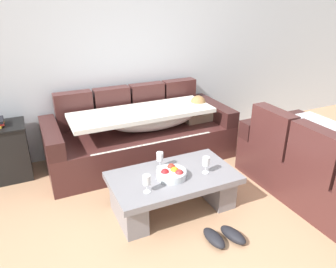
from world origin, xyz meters
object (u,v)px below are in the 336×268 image
(fruit_bowl, at_px, (172,173))
(couch_along_wall, at_px, (143,135))
(pair_of_shoes, at_px, (224,236))
(wine_glass_near_left, at_px, (147,181))
(wine_glass_far_back, at_px, (160,157))
(coffee_table, at_px, (173,187))
(wine_glass_near_right, at_px, (206,162))

(fruit_bowl, bearing_deg, couch_along_wall, 82.64)
(pair_of_shoes, bearing_deg, couch_along_wall, 92.54)
(wine_glass_near_left, distance_m, wine_glass_far_back, 0.44)
(couch_along_wall, relative_size, pair_of_shoes, 6.97)
(fruit_bowl, distance_m, wine_glass_far_back, 0.23)
(wine_glass_near_left, bearing_deg, coffee_table, 25.89)
(couch_along_wall, relative_size, wine_glass_near_left, 13.71)
(coffee_table, bearing_deg, couch_along_wall, 84.05)
(wine_glass_near_right, xyz_separation_m, wine_glass_far_back, (-0.36, 0.28, 0.00))
(couch_along_wall, bearing_deg, coffee_table, -95.95)
(couch_along_wall, bearing_deg, pair_of_shoes, -87.46)
(wine_glass_near_right, height_order, pair_of_shoes, wine_glass_near_right)
(wine_glass_near_right, bearing_deg, pair_of_shoes, -102.01)
(wine_glass_near_left, bearing_deg, wine_glass_far_back, 51.45)
(couch_along_wall, bearing_deg, fruit_bowl, -97.36)
(fruit_bowl, xyz_separation_m, wine_glass_far_back, (-0.03, 0.22, 0.07))
(coffee_table, height_order, wine_glass_near_left, wine_glass_near_left)
(wine_glass_near_left, height_order, wine_glass_near_right, same)
(wine_glass_far_back, bearing_deg, fruit_bowl, -83.33)
(coffee_table, bearing_deg, fruit_bowl, -134.82)
(couch_along_wall, xyz_separation_m, pair_of_shoes, (0.08, -1.71, -0.29))
(coffee_table, height_order, wine_glass_far_back, wine_glass_far_back)
(wine_glass_near_right, xyz_separation_m, pair_of_shoes, (-0.11, -0.51, -0.45))
(couch_along_wall, xyz_separation_m, wine_glass_near_left, (-0.45, -1.28, 0.16))
(wine_glass_near_left, height_order, pair_of_shoes, wine_glass_near_left)
(coffee_table, xyz_separation_m, wine_glass_near_right, (0.30, -0.09, 0.26))
(wine_glass_near_right, bearing_deg, couch_along_wall, 98.65)
(coffee_table, bearing_deg, wine_glass_near_left, -154.11)
(wine_glass_far_back, height_order, pair_of_shoes, wine_glass_far_back)
(wine_glass_far_back, bearing_deg, coffee_table, -72.67)
(wine_glass_near_right, bearing_deg, wine_glass_far_back, 142.33)
(fruit_bowl, xyz_separation_m, wine_glass_near_left, (-0.30, -0.13, 0.07))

